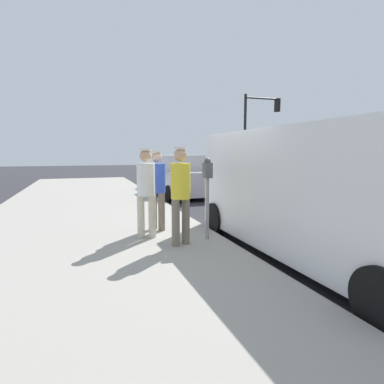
{
  "coord_description": "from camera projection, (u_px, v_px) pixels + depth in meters",
  "views": [
    {
      "loc": [
        3.52,
        5.36,
        1.77
      ],
      "look_at": [
        1.65,
        -0.15,
        1.05
      ],
      "focal_mm": 30.18,
      "sensor_mm": 36.0,
      "label": 1
    }
  ],
  "objects": [
    {
      "name": "pedestrian_in_white",
      "position": [
        146.0,
        187.0,
        6.07
      ],
      "size": [
        0.34,
        0.34,
        1.68
      ],
      "color": "beige",
      "rests_on": "sidewalk_slab"
    },
    {
      "name": "sidewalk_slab",
      "position": [
        88.0,
        257.0,
        5.25
      ],
      "size": [
        5.0,
        32.0,
        0.15
      ],
      "primitive_type": "cube",
      "color": "#9E998E",
      "rests_on": "ground"
    },
    {
      "name": "parking_meter_near",
      "position": [
        207.0,
        184.0,
        5.94
      ],
      "size": [
        0.14,
        0.18,
        1.52
      ],
      "color": "gray",
      "rests_on": "sidewalk_slab"
    },
    {
      "name": "parked_sedan_behind",
      "position": [
        179.0,
        177.0,
        13.25
      ],
      "size": [
        2.01,
        4.43,
        1.65
      ],
      "color": "#BCBCC1",
      "rests_on": "ground"
    },
    {
      "name": "traffic_light_corner",
      "position": [
        257.0,
        123.0,
        19.61
      ],
      "size": [
        2.48,
        0.42,
        5.2
      ],
      "color": "black",
      "rests_on": "ground"
    },
    {
      "name": "pedestrian_in_yellow",
      "position": [
        181.0,
        190.0,
        5.56
      ],
      "size": [
        0.35,
        0.34,
        1.71
      ],
      "color": "#726656",
      "rests_on": "sidewalk_slab"
    },
    {
      "name": "pedestrian_in_blue",
      "position": [
        157.0,
        185.0,
        6.67
      ],
      "size": [
        0.34,
        0.34,
        1.65
      ],
      "color": "#726656",
      "rests_on": "sidewalk_slab"
    },
    {
      "name": "ground_plane",
      "position": [
        273.0,
        242.0,
        6.38
      ],
      "size": [
        80.0,
        80.0,
        0.0
      ],
      "primitive_type": "plane",
      "color": "#2D2D33"
    },
    {
      "name": "parked_van",
      "position": [
        319.0,
        190.0,
        5.29
      ],
      "size": [
        2.16,
        5.22,
        2.15
      ],
      "color": "white",
      "rests_on": "ground"
    }
  ]
}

